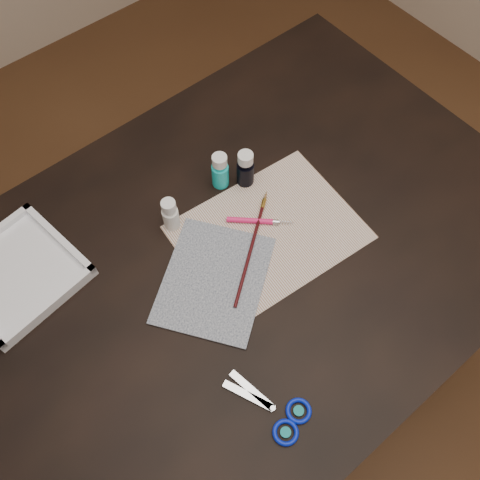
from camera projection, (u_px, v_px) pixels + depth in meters
ground at (240, 360)px, 1.78m from camera, size 3.50×3.50×0.02m
table at (240, 318)px, 1.44m from camera, size 1.30×0.90×0.75m
paper at (269, 232)px, 1.14m from camera, size 0.40×0.32×0.00m
canvas at (214, 280)px, 1.08m from camera, size 0.32×0.31×0.00m
paint_bottle_white at (170, 214)px, 1.11m from camera, size 0.05×0.05×0.09m
paint_bottle_cyan at (220, 170)px, 1.17m from camera, size 0.05×0.05×0.09m
paint_bottle_navy at (245, 168)px, 1.17m from camera, size 0.04×0.04×0.09m
paintbrush at (252, 245)px, 1.11m from camera, size 0.24×0.18×0.01m
craft_knife at (261, 221)px, 1.15m from camera, size 0.12×0.11×0.01m
scissors at (263, 406)px, 0.96m from camera, size 0.16×0.20×0.01m
palette_tray at (17, 273)px, 1.08m from camera, size 0.26×0.26×0.03m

